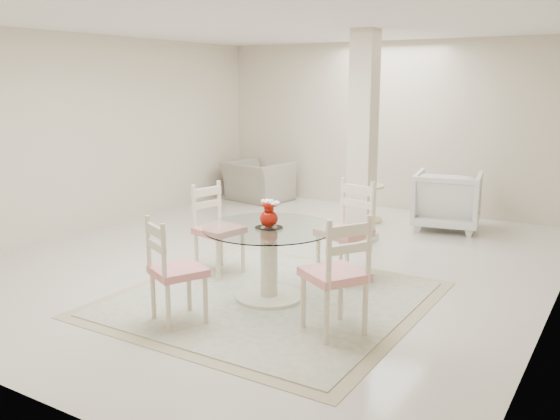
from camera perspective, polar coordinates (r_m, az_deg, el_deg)
The scene contains 13 objects.
ground at distance 7.02m, azimuth -0.42°, elevation -4.83°, with size 7.00×7.00×0.00m, color beige.
room_shell at distance 6.71m, azimuth -0.44°, elevation 10.48°, with size 6.02×7.02×2.71m.
column at distance 7.66m, azimuth 7.97°, elevation 6.80°, with size 0.30×0.30×2.70m, color beige.
area_rug at distance 5.80m, azimuth -1.05°, elevation -8.53°, with size 2.82×2.82×0.02m.
dining_table at distance 5.68m, azimuth -1.06°, elevation -5.13°, with size 1.25×1.25×0.72m.
red_vase at distance 5.55m, azimuth -1.06°, elevation -0.40°, with size 0.20×0.17×0.26m.
dining_chair_east at distance 4.83m, azimuth 5.74°, elevation -5.45°, with size 0.63×0.63×1.14m.
dining_chair_north at distance 6.24m, azimuth 6.65°, elevation -1.28°, with size 0.56×0.56×1.16m.
dining_chair_west at distance 6.45m, azimuth -6.30°, elevation -1.16°, with size 0.52×0.52×1.09m.
dining_chair_south at distance 5.15m, azimuth -10.51°, elevation -5.07°, with size 0.56×0.56×1.04m.
recliner_taupe at distance 10.46m, azimuth -2.15°, elevation 2.79°, with size 1.06×0.93×0.69m, color gray.
armchair_white at distance 8.73m, azimuth 15.79°, elevation 0.91°, with size 0.89×0.91×0.83m, color silver.
side_table at distance 8.98m, azimuth 8.25°, elevation 0.53°, with size 0.53×0.53×0.55m.
Camera 1 is at (3.55, -5.69, 2.07)m, focal length 38.00 mm.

